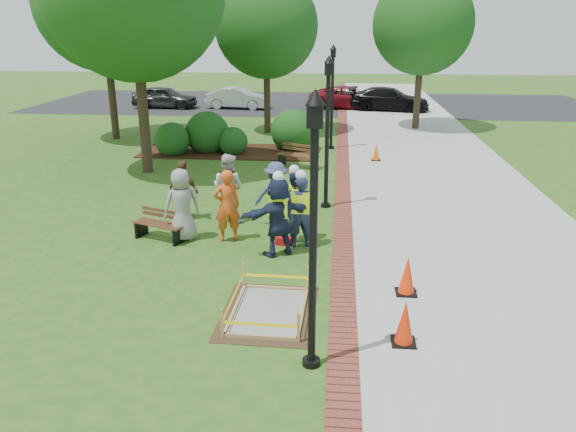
# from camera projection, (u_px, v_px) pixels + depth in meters

# --- Properties ---
(ground) EXTENTS (100.00, 100.00, 0.00)m
(ground) POSITION_uv_depth(u_px,v_px,m) (259.00, 279.00, 11.73)
(ground) COLOR #285116
(ground) RESTS_ON ground
(sidewalk) EXTENTS (6.00, 60.00, 0.02)m
(sidewalk) POSITION_uv_depth(u_px,v_px,m) (431.00, 167.00, 20.71)
(sidewalk) COLOR #9E9E99
(sidewalk) RESTS_ON ground
(brick_edging) EXTENTS (0.50, 60.00, 0.03)m
(brick_edging) POSITION_uv_depth(u_px,v_px,m) (343.00, 165.00, 20.99)
(brick_edging) COLOR maroon
(brick_edging) RESTS_ON ground
(mulch_bed) EXTENTS (7.00, 3.00, 0.05)m
(mulch_bed) POSITION_uv_depth(u_px,v_px,m) (228.00, 151.00, 23.28)
(mulch_bed) COLOR #381E0F
(mulch_bed) RESTS_ON ground
(parking_lot) EXTENTS (36.00, 12.00, 0.01)m
(parking_lot) POSITION_uv_depth(u_px,v_px,m) (316.00, 103.00, 37.14)
(parking_lot) COLOR black
(parking_lot) RESTS_ON ground
(wet_concrete_pad) EXTENTS (1.76, 2.35, 0.55)m
(wet_concrete_pad) POSITION_uv_depth(u_px,v_px,m) (268.00, 301.00, 10.30)
(wet_concrete_pad) COLOR #47331E
(wet_concrete_pad) RESTS_ON ground
(bench_near) EXTENTS (1.41, 0.89, 0.72)m
(bench_near) POSITION_uv_depth(u_px,v_px,m) (160.00, 231.00, 13.79)
(bench_near) COLOR brown
(bench_near) RESTS_ON ground
(bench_far) EXTENTS (1.62, 1.08, 0.84)m
(bench_far) POSITION_uv_depth(u_px,v_px,m) (298.00, 161.00, 20.63)
(bench_far) COLOR brown
(bench_far) RESTS_ON ground
(cone_front) EXTENTS (0.40, 0.40, 0.79)m
(cone_front) POSITION_uv_depth(u_px,v_px,m) (405.00, 324.00, 9.25)
(cone_front) COLOR black
(cone_front) RESTS_ON ground
(cone_back) EXTENTS (0.41, 0.41, 0.81)m
(cone_back) POSITION_uv_depth(u_px,v_px,m) (407.00, 276.00, 10.96)
(cone_back) COLOR black
(cone_back) RESTS_ON ground
(cone_far) EXTENTS (0.35, 0.35, 0.68)m
(cone_far) POSITION_uv_depth(u_px,v_px,m) (376.00, 152.00, 21.63)
(cone_far) COLOR black
(cone_far) RESTS_ON ground
(toolbox) EXTENTS (0.40, 0.28, 0.18)m
(toolbox) POSITION_uv_depth(u_px,v_px,m) (284.00, 241.00, 13.52)
(toolbox) COLOR #A50C10
(toolbox) RESTS_ON ground
(lamp_near) EXTENTS (0.28, 0.28, 4.26)m
(lamp_near) POSITION_uv_depth(u_px,v_px,m) (313.00, 215.00, 7.99)
(lamp_near) COLOR black
(lamp_near) RESTS_ON ground
(lamp_mid) EXTENTS (0.28, 0.28, 4.26)m
(lamp_mid) POSITION_uv_depth(u_px,v_px,m) (327.00, 122.00, 15.52)
(lamp_mid) COLOR black
(lamp_mid) RESTS_ON ground
(lamp_far) EXTENTS (0.28, 0.28, 4.26)m
(lamp_far) POSITION_uv_depth(u_px,v_px,m) (332.00, 89.00, 23.05)
(lamp_far) COLOR black
(lamp_far) RESTS_ON ground
(tree_back) EXTENTS (4.77, 4.77, 7.31)m
(tree_back) POSITION_uv_depth(u_px,v_px,m) (266.00, 26.00, 25.78)
(tree_back) COLOR #3D2D1E
(tree_back) RESTS_ON ground
(tree_right) EXTENTS (4.78, 4.78, 7.40)m
(tree_right) POSITION_uv_depth(u_px,v_px,m) (423.00, 24.00, 26.71)
(tree_right) COLOR #3D2D1E
(tree_right) RESTS_ON ground
(tree_far) EXTENTS (5.81, 5.81, 8.78)m
(tree_far) POSITION_uv_depth(u_px,v_px,m) (103.00, 3.00, 24.00)
(tree_far) COLOR #3D2D1E
(tree_far) RESTS_ON ground
(shrub_a) EXTENTS (1.42, 1.42, 1.42)m
(shrub_a) POSITION_uv_depth(u_px,v_px,m) (173.00, 155.00, 22.73)
(shrub_a) COLOR #134012
(shrub_a) RESTS_ON ground
(shrub_b) EXTENTS (1.80, 1.80, 1.80)m
(shrub_b) POSITION_uv_depth(u_px,v_px,m) (208.00, 151.00, 23.31)
(shrub_b) COLOR #134012
(shrub_b) RESTS_ON ground
(shrub_c) EXTENTS (1.19, 1.19, 1.19)m
(shrub_c) POSITION_uv_depth(u_px,v_px,m) (233.00, 154.00, 22.88)
(shrub_c) COLOR #134012
(shrub_c) RESTS_ON ground
(shrub_d) EXTENTS (1.82, 1.82, 1.82)m
(shrub_d) POSITION_uv_depth(u_px,v_px,m) (293.00, 149.00, 23.71)
(shrub_d) COLOR #134012
(shrub_d) RESTS_ON ground
(shrub_e) EXTENTS (1.03, 1.03, 1.03)m
(shrub_e) POSITION_uv_depth(u_px,v_px,m) (222.00, 146.00, 24.29)
(shrub_e) COLOR #134012
(shrub_e) RESTS_ON ground
(casual_person_a) EXTENTS (0.68, 0.60, 1.79)m
(casual_person_a) POSITION_uv_depth(u_px,v_px,m) (182.00, 205.00, 13.57)
(casual_person_a) COLOR gray
(casual_person_a) RESTS_ON ground
(casual_person_b) EXTENTS (0.67, 0.56, 1.78)m
(casual_person_b) POSITION_uv_depth(u_px,v_px,m) (227.00, 206.00, 13.54)
(casual_person_b) COLOR #D64E19
(casual_person_b) RESTS_ON ground
(casual_person_c) EXTENTS (0.69, 0.57, 1.84)m
(casual_person_c) POSITION_uv_depth(u_px,v_px,m) (228.00, 188.00, 14.90)
(casual_person_c) COLOR silver
(casual_person_c) RESTS_ON ground
(casual_person_d) EXTENTS (0.61, 0.53, 1.62)m
(casual_person_d) POSITION_uv_depth(u_px,v_px,m) (184.00, 190.00, 15.09)
(casual_person_d) COLOR brown
(casual_person_d) RESTS_ON ground
(casual_person_e) EXTENTS (0.58, 0.40, 1.72)m
(casual_person_e) POSITION_uv_depth(u_px,v_px,m) (276.00, 195.00, 14.54)
(casual_person_e) COLOR #3A4166
(casual_person_e) RESTS_ON ground
(hivis_worker_a) EXTENTS (0.70, 0.63, 1.98)m
(hivis_worker_a) POSITION_uv_depth(u_px,v_px,m) (278.00, 214.00, 12.68)
(hivis_worker_a) COLOR #1C2749
(hivis_worker_a) RESTS_ON ground
(hivis_worker_b) EXTENTS (0.62, 0.47, 1.88)m
(hivis_worker_b) POSITION_uv_depth(u_px,v_px,m) (300.00, 209.00, 13.16)
(hivis_worker_b) COLOR #1A2245
(hivis_worker_b) RESTS_ON ground
(hivis_worker_c) EXTENTS (0.63, 0.48, 1.91)m
(hivis_worker_c) POSITION_uv_depth(u_px,v_px,m) (294.00, 204.00, 13.52)
(hivis_worker_c) COLOR #181D40
(hivis_worker_c) RESTS_ON ground
(parked_car_a) EXTENTS (2.14, 4.60, 1.48)m
(parked_car_a) POSITION_uv_depth(u_px,v_px,m) (166.00, 108.00, 35.12)
(parked_car_a) COLOR #252528
(parked_car_a) RESTS_ON ground
(parked_car_b) EXTENTS (2.36, 4.47, 1.40)m
(parked_car_b) POSITION_uv_depth(u_px,v_px,m) (238.00, 109.00, 34.87)
(parked_car_b) COLOR #B0B0B5
(parked_car_b) RESTS_ON ground
(parked_car_c) EXTENTS (2.25, 4.63, 1.47)m
(parked_car_c) POSITION_uv_depth(u_px,v_px,m) (348.00, 108.00, 35.01)
(parked_car_c) COLOR maroon
(parked_car_c) RESTS_ON ground
(parked_car_d) EXTENTS (2.76, 4.89, 1.51)m
(parked_car_d) POSITION_uv_depth(u_px,v_px,m) (389.00, 111.00, 34.12)
(parked_car_d) COLOR black
(parked_car_d) RESTS_ON ground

